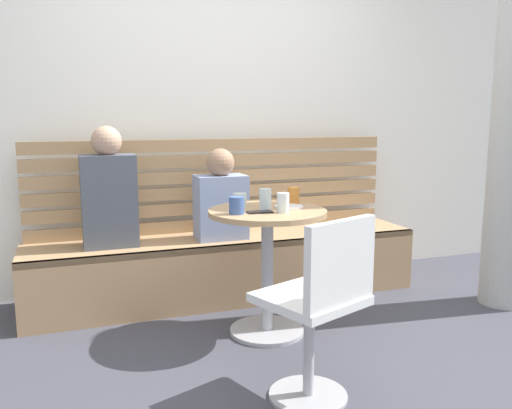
{
  "coord_description": "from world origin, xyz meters",
  "views": [
    {
      "loc": [
        -1.03,
        -2.27,
        1.27
      ],
      "look_at": [
        0.02,
        0.66,
        0.75
      ],
      "focal_mm": 37.33,
      "sensor_mm": 36.0,
      "label": 1
    }
  ],
  "objects_px": {
    "cup_glass_tall": "(265,199)",
    "cup_glass_short": "(240,200)",
    "cup_mug_blue": "(237,205)",
    "person_adult": "(109,193)",
    "white_chair": "(320,304)",
    "phone_on_table": "(260,212)",
    "booth_bench": "(227,267)",
    "plate_small": "(289,207)",
    "cup_water_clear": "(283,203)",
    "cup_tumbler_orange": "(293,195)",
    "cafe_table": "(267,247)",
    "person_child_left": "(221,199)"
  },
  "relations": [
    {
      "from": "white_chair",
      "to": "phone_on_table",
      "type": "height_order",
      "value": "white_chair"
    },
    {
      "from": "booth_bench",
      "to": "cup_glass_short",
      "type": "height_order",
      "value": "cup_glass_short"
    },
    {
      "from": "cup_glass_tall",
      "to": "booth_bench",
      "type": "bearing_deg",
      "value": 92.84
    },
    {
      "from": "cup_glass_tall",
      "to": "cup_glass_short",
      "type": "distance_m",
      "value": 0.17
    },
    {
      "from": "cafe_table",
      "to": "booth_bench",
      "type": "bearing_deg",
      "value": 93.47
    },
    {
      "from": "person_adult",
      "to": "cup_tumbler_orange",
      "type": "relative_size",
      "value": 7.69
    },
    {
      "from": "cup_glass_short",
      "to": "cup_mug_blue",
      "type": "distance_m",
      "value": 0.23
    },
    {
      "from": "cup_glass_tall",
      "to": "cup_glass_short",
      "type": "height_order",
      "value": "cup_glass_tall"
    },
    {
      "from": "person_adult",
      "to": "cup_mug_blue",
      "type": "bearing_deg",
      "value": -50.09
    },
    {
      "from": "white_chair",
      "to": "cup_tumbler_orange",
      "type": "relative_size",
      "value": 8.5
    },
    {
      "from": "cafe_table",
      "to": "cup_glass_short",
      "type": "relative_size",
      "value": 9.25
    },
    {
      "from": "person_child_left",
      "to": "cup_mug_blue",
      "type": "xyz_separation_m",
      "value": [
        -0.11,
        -0.71,
        0.08
      ]
    },
    {
      "from": "cup_glass_tall",
      "to": "cup_mug_blue",
      "type": "xyz_separation_m",
      "value": [
        -0.2,
        -0.08,
        -0.01
      ]
    },
    {
      "from": "booth_bench",
      "to": "cup_mug_blue",
      "type": "distance_m",
      "value": 0.95
    },
    {
      "from": "booth_bench",
      "to": "cafe_table",
      "type": "relative_size",
      "value": 3.65
    },
    {
      "from": "person_adult",
      "to": "phone_on_table",
      "type": "height_order",
      "value": "person_adult"
    },
    {
      "from": "cup_glass_tall",
      "to": "cup_water_clear",
      "type": "relative_size",
      "value": 1.09
    },
    {
      "from": "white_chair",
      "to": "phone_on_table",
      "type": "bearing_deg",
      "value": 90.81
    },
    {
      "from": "person_adult",
      "to": "cup_glass_tall",
      "type": "bearing_deg",
      "value": -39.02
    },
    {
      "from": "cup_glass_tall",
      "to": "phone_on_table",
      "type": "distance_m",
      "value": 0.12
    },
    {
      "from": "booth_bench",
      "to": "cup_water_clear",
      "type": "xyz_separation_m",
      "value": [
        0.09,
        -0.79,
        0.57
      ]
    },
    {
      "from": "cup_glass_tall",
      "to": "plate_small",
      "type": "distance_m",
      "value": 0.16
    },
    {
      "from": "white_chair",
      "to": "cup_tumbler_orange",
      "type": "bearing_deg",
      "value": 73.11
    },
    {
      "from": "person_adult",
      "to": "cup_tumbler_orange",
      "type": "bearing_deg",
      "value": -26.33
    },
    {
      "from": "person_adult",
      "to": "white_chair",
      "type": "bearing_deg",
      "value": -62.86
    },
    {
      "from": "white_chair",
      "to": "cup_water_clear",
      "type": "bearing_deg",
      "value": 80.8
    },
    {
      "from": "cup_water_clear",
      "to": "plate_small",
      "type": "relative_size",
      "value": 0.65
    },
    {
      "from": "cup_glass_short",
      "to": "cup_tumbler_orange",
      "type": "xyz_separation_m",
      "value": [
        0.35,
        0.0,
        0.01
      ]
    },
    {
      "from": "booth_bench",
      "to": "cup_tumbler_orange",
      "type": "distance_m",
      "value": 0.82
    },
    {
      "from": "booth_bench",
      "to": "cup_water_clear",
      "type": "bearing_deg",
      "value": -83.4
    },
    {
      "from": "booth_bench",
      "to": "white_chair",
      "type": "relative_size",
      "value": 3.18
    },
    {
      "from": "person_child_left",
      "to": "cup_tumbler_orange",
      "type": "height_order",
      "value": "person_child_left"
    },
    {
      "from": "cup_glass_short",
      "to": "white_chair",
      "type": "bearing_deg",
      "value": -86.78
    },
    {
      "from": "booth_bench",
      "to": "person_adult",
      "type": "relative_size",
      "value": 3.51
    },
    {
      "from": "cup_glass_tall",
      "to": "cup_tumbler_orange",
      "type": "distance_m",
      "value": 0.28
    },
    {
      "from": "booth_bench",
      "to": "cup_glass_short",
      "type": "bearing_deg",
      "value": -98.21
    },
    {
      "from": "cup_glass_short",
      "to": "phone_on_table",
      "type": "height_order",
      "value": "cup_glass_short"
    },
    {
      "from": "plate_small",
      "to": "booth_bench",
      "type": "bearing_deg",
      "value": 105.7
    },
    {
      "from": "booth_bench",
      "to": "cup_tumbler_orange",
      "type": "xyz_separation_m",
      "value": [
        0.27,
        -0.52,
        0.57
      ]
    },
    {
      "from": "cup_water_clear",
      "to": "cup_tumbler_orange",
      "type": "bearing_deg",
      "value": 55.82
    },
    {
      "from": "white_chair",
      "to": "cup_tumbler_orange",
      "type": "height_order",
      "value": "white_chair"
    },
    {
      "from": "white_chair",
      "to": "person_child_left",
      "type": "relative_size",
      "value": 1.38
    },
    {
      "from": "cup_mug_blue",
      "to": "plate_small",
      "type": "bearing_deg",
      "value": 13.8
    },
    {
      "from": "person_adult",
      "to": "cup_water_clear",
      "type": "bearing_deg",
      "value": -41.92
    },
    {
      "from": "cup_glass_tall",
      "to": "phone_on_table",
      "type": "height_order",
      "value": "cup_glass_tall"
    },
    {
      "from": "cafe_table",
      "to": "person_adult",
      "type": "height_order",
      "value": "person_adult"
    },
    {
      "from": "cup_glass_tall",
      "to": "cup_mug_blue",
      "type": "distance_m",
      "value": 0.21
    },
    {
      "from": "person_adult",
      "to": "cup_water_clear",
      "type": "distance_m",
      "value": 1.17
    },
    {
      "from": "booth_bench",
      "to": "cup_glass_short",
      "type": "xyz_separation_m",
      "value": [
        -0.08,
        -0.53,
        0.56
      ]
    },
    {
      "from": "person_adult",
      "to": "plate_small",
      "type": "relative_size",
      "value": 4.52
    }
  ]
}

